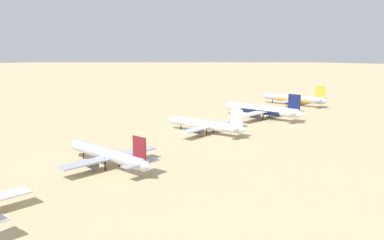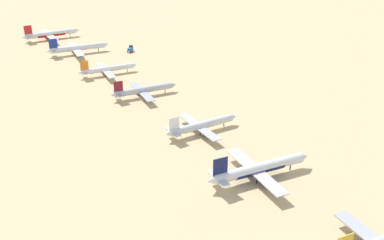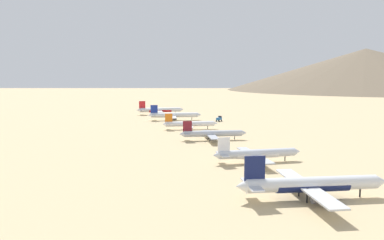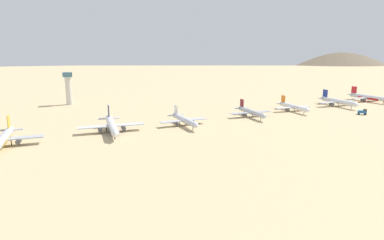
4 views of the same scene
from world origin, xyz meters
name	(u,v)px [view 2 (image 2 of 4)]	position (x,y,z in m)	size (l,w,h in m)	color
ground_plane	(141,99)	(0.00, 0.00, 0.00)	(1800.00, 1800.00, 0.00)	tan
parked_jet_1	(258,169)	(11.25, -87.49, 4.03)	(41.89, 33.96, 12.10)	silver
parked_jet_2	(201,125)	(9.67, -46.39, 3.38)	(35.20, 28.62, 10.15)	silver
parked_jet_3	(143,90)	(2.11, 2.46, 3.40)	(34.93, 28.31, 10.09)	#B2B7C1
parked_jet_4	(107,69)	(-4.78, 41.48, 3.35)	(34.49, 27.96, 9.96)	white
parked_jet_5	(77,48)	(-10.29, 88.18, 3.89)	(40.00, 32.46, 11.54)	silver
parked_jet_6	(51,34)	(-18.79, 130.68, 3.90)	(40.67, 33.03, 11.73)	silver
service_truck	(130,49)	(21.81, 77.74, 2.08)	(5.19, 5.62, 3.90)	#1E5999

